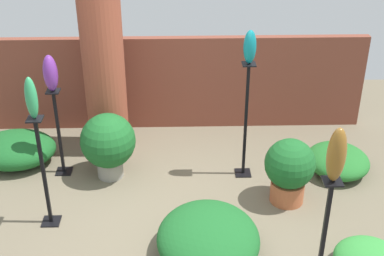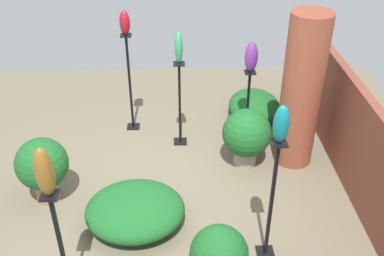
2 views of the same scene
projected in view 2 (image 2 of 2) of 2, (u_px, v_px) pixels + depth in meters
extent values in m
plane|color=#6B604C|center=(169.00, 200.00, 5.85)|extent=(8.00, 8.00, 0.00)
cube|color=brown|center=(362.00, 152.00, 5.56)|extent=(5.60, 0.12, 1.38)
cylinder|color=brown|center=(301.00, 92.00, 6.02)|extent=(0.54, 0.54, 2.20)
cube|color=black|center=(245.00, 138.00, 7.04)|extent=(0.20, 0.20, 0.01)
cube|color=black|center=(247.00, 107.00, 6.73)|extent=(0.04, 0.04, 1.16)
cube|color=black|center=(250.00, 72.00, 6.43)|extent=(0.16, 0.16, 0.02)
cube|color=black|center=(265.00, 252.00, 5.09)|extent=(0.20, 0.20, 0.01)
cube|color=black|center=(271.00, 202.00, 4.68)|extent=(0.04, 0.04, 1.53)
cube|color=black|center=(279.00, 143.00, 4.28)|extent=(0.16, 0.16, 0.02)
cube|color=black|center=(61.00, 248.00, 4.28)|extent=(0.04, 0.04, 1.34)
cube|color=black|center=(50.00, 195.00, 3.93)|extent=(0.16, 0.16, 0.02)
cube|color=black|center=(180.00, 141.00, 6.97)|extent=(0.20, 0.20, 0.01)
cube|color=black|center=(180.00, 105.00, 6.62)|extent=(0.04, 0.04, 1.33)
cube|color=black|center=(179.00, 64.00, 6.27)|extent=(0.16, 0.16, 0.02)
cube|color=black|center=(133.00, 126.00, 7.34)|extent=(0.20, 0.20, 0.01)
cube|color=black|center=(130.00, 84.00, 6.92)|extent=(0.04, 0.04, 1.58)
cube|color=black|center=(126.00, 35.00, 6.50)|extent=(0.16, 0.16, 0.02)
ellipsoid|color=#6B2D8C|center=(251.00, 57.00, 6.30)|extent=(0.17, 0.19, 0.45)
ellipsoid|color=#0F727A|center=(281.00, 124.00, 4.17)|extent=(0.15, 0.15, 0.40)
ellipsoid|color=brown|center=(44.00, 172.00, 3.79)|extent=(0.16, 0.17, 0.50)
ellipsoid|color=#2D9356|center=(179.00, 48.00, 6.14)|extent=(0.12, 0.11, 0.46)
ellipsoid|color=maroon|center=(125.00, 23.00, 6.39)|extent=(0.16, 0.16, 0.36)
sphere|color=#195923|center=(219.00, 254.00, 4.41)|extent=(0.59, 0.59, 0.59)
cylinder|color=gray|center=(245.00, 156.00, 6.47)|extent=(0.33, 0.33, 0.22)
sphere|color=#195923|center=(247.00, 133.00, 6.25)|extent=(0.69, 0.69, 0.69)
cylinder|color=#936B4C|center=(48.00, 190.00, 5.81)|extent=(0.31, 0.31, 0.28)
sphere|color=#195923|center=(42.00, 164.00, 5.58)|extent=(0.66, 0.66, 0.66)
ellipsoid|color=#195923|center=(135.00, 210.00, 5.37)|extent=(1.06, 1.20, 0.43)
ellipsoid|color=#195923|center=(254.00, 106.00, 7.50)|extent=(1.05, 0.85, 0.41)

